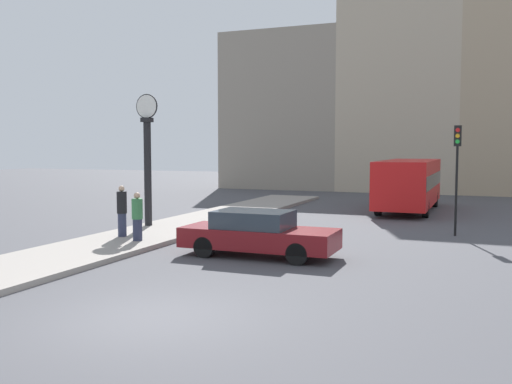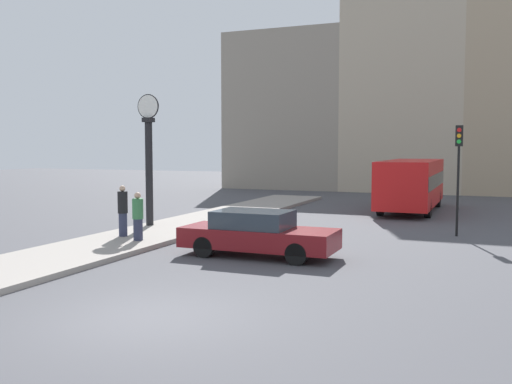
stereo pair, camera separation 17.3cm
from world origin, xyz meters
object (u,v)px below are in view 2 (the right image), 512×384
bus_distant (411,182)px  street_clock (149,159)px  sedan_car (257,233)px  pedestrian_black_jacket (123,211)px  pedestrian_green_hoodie (138,217)px  traffic_light_far (459,158)px

bus_distant → street_clock: street_clock is taller
sedan_car → street_clock: 7.47m
pedestrian_black_jacket → pedestrian_green_hoodie: pedestrian_black_jacket is taller
bus_distant → pedestrian_black_jacket: bearing=-121.2°
sedan_car → pedestrian_black_jacket: (-5.45, 0.86, 0.36)m
sedan_car → street_clock: bearing=149.4°
bus_distant → pedestrian_black_jacket: 15.69m
bus_distant → pedestrian_black_jacket: bus_distant is taller
bus_distant → traffic_light_far: 8.43m
bus_distant → street_clock: 13.88m
sedan_car → bus_distant: 14.55m
pedestrian_black_jacket → pedestrian_green_hoodie: 1.15m
bus_distant → traffic_light_far: traffic_light_far is taller
bus_distant → pedestrian_green_hoodie: (-7.11, -13.98, -0.54)m
street_clock → pedestrian_green_hoodie: 4.19m
street_clock → traffic_light_far: bearing=13.5°
street_clock → pedestrian_black_jacket: size_ratio=2.92×
sedan_car → pedestrian_green_hoodie: 4.47m
bus_distant → sedan_car: bearing=-100.6°
pedestrian_black_jacket → sedan_car: bearing=-9.0°
traffic_light_far → pedestrian_green_hoodie: bearing=-148.0°
bus_distant → pedestrian_green_hoodie: bus_distant is taller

